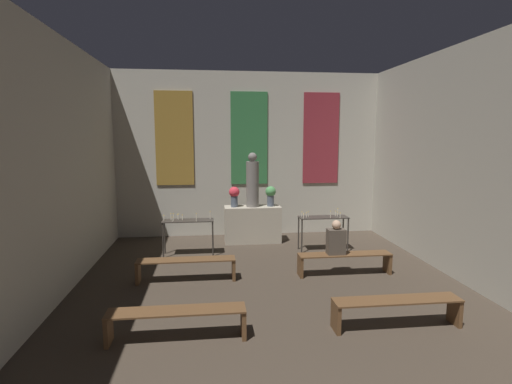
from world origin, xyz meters
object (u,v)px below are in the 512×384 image
object	(u,v)px
candle_rack_right	(323,222)
statue	(253,182)
candle_rack_left	(188,225)
pew_back_left	(186,265)
person_seated	(336,239)
pew_second_left	(177,318)
flower_vase_right	(271,194)
pew_back_right	(345,259)
altar	(253,224)
pew_second_right	(397,307)
flower_vase_left	(234,195)

from	to	relation	value
candle_rack_right	statue	bearing A→B (deg)	148.50
candle_rack_left	pew_back_left	xyz separation A→B (m)	(0.05, -1.75, -0.41)
person_seated	pew_second_left	bearing A→B (deg)	-142.51
candle_rack_left	pew_back_left	bearing A→B (deg)	-88.40
flower_vase_right	pew_back_right	bearing A→B (deg)	-67.84
altar	pew_second_left	bearing A→B (deg)	-107.58
flower_vase_right	pew_second_right	bearing A→B (deg)	-77.53
altar	flower_vase_left	world-z (taller)	flower_vase_left
flower_vase_left	candle_rack_right	world-z (taller)	flower_vase_left
pew_back_right	person_seated	world-z (taller)	person_seated
statue	flower_vase_right	world-z (taller)	statue
flower_vase_left	pew_second_left	bearing A→B (deg)	-102.47
candle_rack_left	candle_rack_right	world-z (taller)	candle_rack_left
pew_second_left	pew_second_right	distance (m)	3.22
pew_back_right	altar	bearing A→B (deg)	120.27
flower_vase_right	person_seated	world-z (taller)	flower_vase_right
altar	person_seated	size ratio (longest dim) A/B	2.12
flower_vase_left	candle_rack_left	world-z (taller)	flower_vase_left
candle_rack_left	candle_rack_right	distance (m)	3.32
altar	pew_second_left	distance (m)	5.34
altar	statue	world-z (taller)	statue
statue	flower_vase_left	world-z (taller)	statue
altar	pew_second_left	xyz separation A→B (m)	(-1.61, -5.09, -0.16)
flower_vase_left	pew_back_right	distance (m)	3.60
pew_second_left	flower_vase_left	bearing A→B (deg)	77.53
altar	statue	distance (m)	1.15
pew_back_left	flower_vase_left	bearing A→B (deg)	67.84
pew_second_right	candle_rack_right	bearing A→B (deg)	89.39
flower_vase_right	candle_rack_right	xyz separation A→B (m)	(1.17, -1.01, -0.56)
altar	pew_back_right	xyz separation A→B (m)	(1.61, -2.76, -0.16)
altar	pew_back_left	world-z (taller)	altar
person_seated	flower_vase_right	bearing A→B (deg)	108.62
statue	candle_rack_left	distance (m)	2.15
pew_second_right	statue	bearing A→B (deg)	107.58
pew_second_left	pew_second_right	size ratio (longest dim) A/B	1.00
statue	pew_second_left	size ratio (longest dim) A/B	0.75
pew_second_left	person_seated	world-z (taller)	person_seated
person_seated	statue	bearing A→B (deg)	117.17
flower_vase_left	candle_rack_right	distance (m)	2.44
flower_vase_left	pew_second_left	xyz separation A→B (m)	(-1.12, -5.09, -0.97)
statue	pew_second_right	xyz separation A→B (m)	(1.61, -5.09, -1.31)
flower_vase_left	pew_second_left	distance (m)	5.30
candle_rack_right	pew_second_right	size ratio (longest dim) A/B	0.63
pew_second_right	pew_back_right	bearing A→B (deg)	90.00
statue	person_seated	bearing A→B (deg)	-62.83
person_seated	pew_back_right	bearing A→B (deg)	-0.00
pew_back_left	altar	bearing A→B (deg)	59.73
candle_rack_right	candle_rack_left	bearing A→B (deg)	179.98
pew_back_right	person_seated	size ratio (longest dim) A/B	2.73
pew_back_left	pew_second_right	bearing A→B (deg)	-35.79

